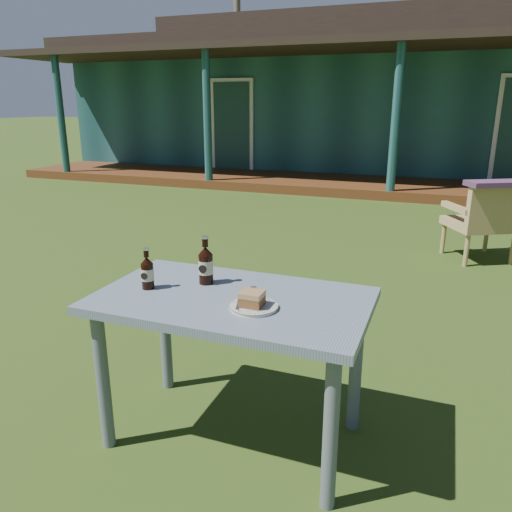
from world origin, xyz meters
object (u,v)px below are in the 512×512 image
at_px(cafe_table, 232,318).
at_px(plate, 254,306).
at_px(armchair_left, 485,218).
at_px(cola_bottle_far, 147,272).
at_px(cake_slice, 252,299).
at_px(cola_bottle_near, 206,265).

height_order(cafe_table, plate, plate).
height_order(plate, armchair_left, armchair_left).
xyz_separation_m(cola_bottle_far, armchair_left, (1.63, 3.47, -0.36)).
xyz_separation_m(cake_slice, cola_bottle_near, (-0.31, 0.21, 0.05)).
bearing_deg(cafe_table, plate, -32.24).
relative_size(plate, cola_bottle_far, 1.06).
xyz_separation_m(cola_bottle_near, cola_bottle_far, (-0.22, -0.16, -0.01)).
distance_m(cola_bottle_far, armchair_left, 3.85).
bearing_deg(cola_bottle_near, plate, -32.01).
xyz_separation_m(plate, cake_slice, (-0.00, -0.01, 0.04)).
bearing_deg(plate, cola_bottle_far, 175.39).
bearing_deg(cafe_table, cola_bottle_far, -173.75).
xyz_separation_m(plate, cola_bottle_far, (-0.54, 0.04, 0.07)).
bearing_deg(cake_slice, cafe_table, 144.63).
distance_m(plate, cake_slice, 0.04).
xyz_separation_m(cola_bottle_near, armchair_left, (1.41, 3.32, -0.37)).
height_order(cafe_table, cola_bottle_far, cola_bottle_far).
bearing_deg(cake_slice, armchair_left, 72.73).
distance_m(cola_bottle_near, armchair_left, 3.62).
height_order(plate, cake_slice, cake_slice).
bearing_deg(armchair_left, cafe_table, -109.71).
xyz_separation_m(cafe_table, armchair_left, (1.23, 3.43, -0.18)).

